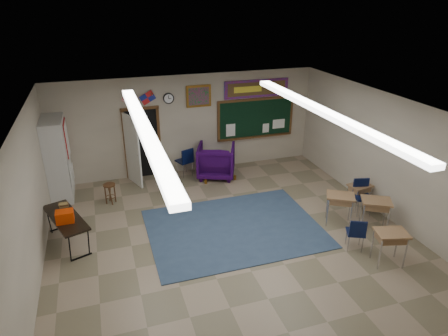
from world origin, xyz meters
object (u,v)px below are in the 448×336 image
object	(u,v)px
wingback_armchair	(216,161)
wooden_stool	(110,193)
student_desk_front_right	(359,195)
student_desk_front_left	(339,208)
folding_table	(68,229)

from	to	relation	value
wingback_armchair	wooden_stool	size ratio (longest dim) A/B	2.00
student_desk_front_right	wooden_stool	size ratio (longest dim) A/B	1.22
wingback_armchair	student_desk_front_right	xyz separation A→B (m)	(2.91, -3.04, -0.13)
student_desk_front_left	folding_table	distance (m)	6.28
folding_table	wingback_armchair	bearing A→B (deg)	9.93
student_desk_front_right	student_desk_front_left	bearing A→B (deg)	-160.99
wingback_armchair	student_desk_front_left	distance (m)	4.07
student_desk_front_right	folding_table	size ratio (longest dim) A/B	0.39
student_desk_front_right	wooden_stool	distance (m)	6.49
wingback_armchair	folding_table	distance (m)	4.82
wingback_armchair	student_desk_front_left	world-z (taller)	wingback_armchair
student_desk_front_right	folding_table	bearing A→B (deg)	165.15
wingback_armchair	folding_table	size ratio (longest dim) A/B	0.65
wingback_armchair	wooden_stool	world-z (taller)	wingback_armchair
student_desk_front_left	wingback_armchair	bearing A→B (deg)	149.54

